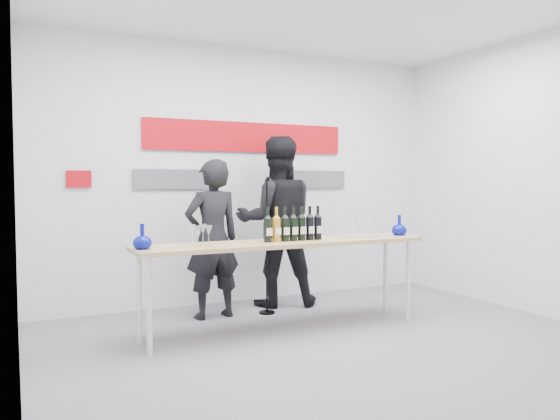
{
  "coord_description": "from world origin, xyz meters",
  "views": [
    {
      "loc": [
        -2.52,
        -4.03,
        1.43
      ],
      "look_at": [
        -0.2,
        0.69,
        1.15
      ],
      "focal_mm": 35.0,
      "sensor_mm": 36.0,
      "label": 1
    }
  ],
  "objects_px": {
    "mic_stand": "(267,272)",
    "presenter_right": "(277,221)",
    "tasting_table": "(285,248)",
    "presenter_left": "(212,239)"
  },
  "relations": [
    {
      "from": "tasting_table",
      "to": "presenter_left",
      "type": "bearing_deg",
      "value": 120.8
    },
    {
      "from": "tasting_table",
      "to": "mic_stand",
      "type": "bearing_deg",
      "value": 79.21
    },
    {
      "from": "mic_stand",
      "to": "presenter_right",
      "type": "bearing_deg",
      "value": 65.38
    },
    {
      "from": "tasting_table",
      "to": "mic_stand",
      "type": "height_order",
      "value": "mic_stand"
    },
    {
      "from": "presenter_right",
      "to": "mic_stand",
      "type": "bearing_deg",
      "value": 66.62
    },
    {
      "from": "presenter_right",
      "to": "mic_stand",
      "type": "distance_m",
      "value": 0.67
    },
    {
      "from": "tasting_table",
      "to": "presenter_left",
      "type": "relative_size",
      "value": 1.73
    },
    {
      "from": "presenter_right",
      "to": "presenter_left",
      "type": "bearing_deg",
      "value": 32.19
    },
    {
      "from": "presenter_left",
      "to": "mic_stand",
      "type": "distance_m",
      "value": 0.7
    },
    {
      "from": "presenter_left",
      "to": "mic_stand",
      "type": "xyz_separation_m",
      "value": [
        0.59,
        -0.09,
        -0.38
      ]
    }
  ]
}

